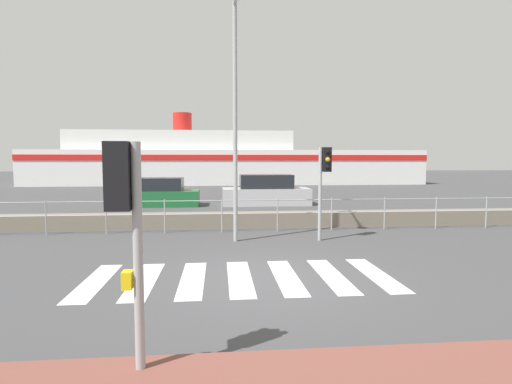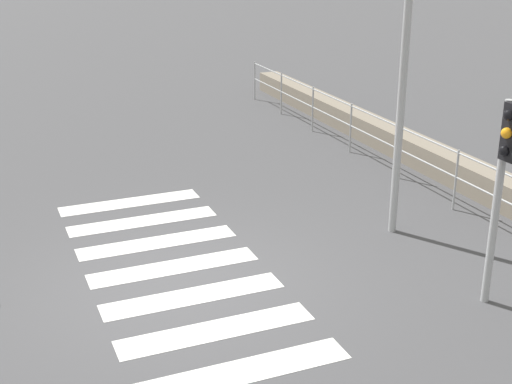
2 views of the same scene
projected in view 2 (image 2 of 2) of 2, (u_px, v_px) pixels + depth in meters
The scene contains 4 objects.
ground_plane at pixel (186, 285), 9.50m from camera, with size 160.00×160.00×0.00m, color #424244.
crosswalk at pixel (174, 267), 10.00m from camera, with size 5.85×2.40×0.01m.
harbor_fence at pixel (492, 188), 11.03m from camera, with size 19.48×0.04×1.05m.
traffic_light_far at pixel (508, 160), 8.33m from camera, with size 0.34×0.32×2.62m.
Camera 2 is at (8.18, -2.35, 4.49)m, focal length 50.00 mm.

